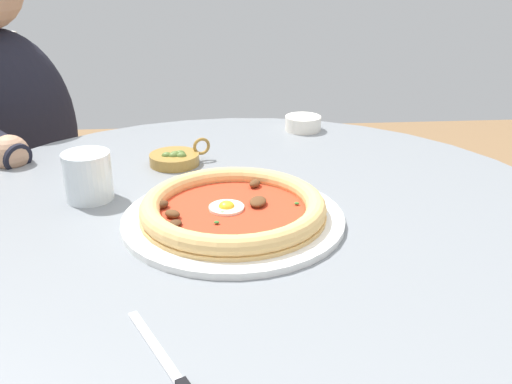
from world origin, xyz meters
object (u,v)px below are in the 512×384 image
Objects in this scene: water_glass at (88,179)px; pizza_on_plate at (233,211)px; ramekin_capers at (303,123)px; dining_table at (245,302)px; diner_person at (18,213)px; olive_pan at (175,158)px.

pizza_on_plate is at bearing -24.56° from water_glass.
water_glass is at bearing -139.11° from ramekin_capers.
water_glass is 0.53m from ramekin_capers.
dining_table is 13.54× the size of ramekin_capers.
pizza_on_plate is 0.29× the size of diner_person.
diner_person reaches higher than pizza_on_plate.
pizza_on_plate reaches higher than dining_table.
pizza_on_plate is 0.27m from olive_pan.
olive_pan is at bearing 116.73° from dining_table.
ramekin_capers is (0.17, 0.45, -0.00)m from pizza_on_plate.
ramekin_capers is (0.16, 0.42, 0.18)m from dining_table.
ramekin_capers is 0.69× the size of olive_pan.
pizza_on_plate is 4.13× the size of ramekin_capers.
water_glass is (-0.24, 0.08, 0.19)m from dining_table.
dining_table is at bearing -46.39° from diner_person.
dining_table is 0.49m from ramekin_capers.
ramekin_capers is 0.07× the size of diner_person.
olive_pan is at bearing 110.94° from pizza_on_plate.
olive_pan is at bearing -143.96° from ramekin_capers.
diner_person is at bearing 168.42° from ramekin_capers.
olive_pan is (-0.10, 0.25, -0.01)m from pizza_on_plate.
ramekin_capers is at bearing 36.04° from olive_pan.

